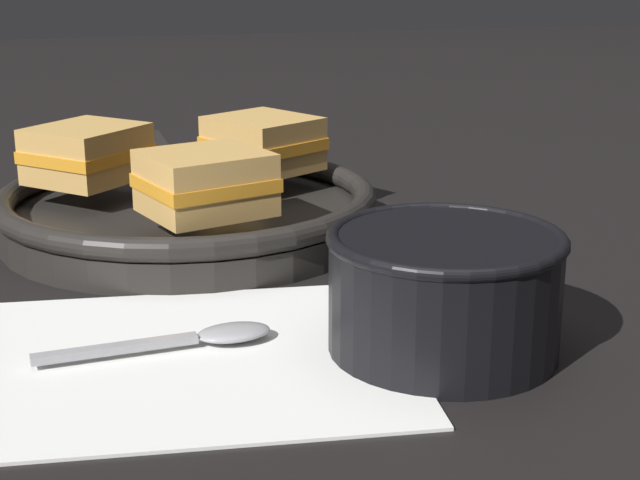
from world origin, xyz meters
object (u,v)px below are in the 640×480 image
at_px(spoon, 202,337).
at_px(skillet, 187,209).
at_px(sandwich_near_right, 87,153).
at_px(sandwich_near_left, 263,143).
at_px(sandwich_far_left, 205,183).
at_px(soup_bowl, 445,285).

xyz_separation_m(spoon, skillet, (0.02, 0.24, 0.01)).
bearing_deg(sandwich_near_right, spoon, -78.54).
xyz_separation_m(sandwich_near_left, sandwich_near_right, (-0.15, -0.01, 0.00)).
bearing_deg(sandwich_near_right, sandwich_near_left, 2.81).
height_order(sandwich_near_right, sandwich_far_left, same).
xyz_separation_m(skillet, sandwich_far_left, (0.00, -0.09, 0.04)).
xyz_separation_m(spoon, sandwich_near_right, (-0.06, 0.28, 0.06)).
xyz_separation_m(soup_bowl, skillet, (-0.12, 0.28, -0.02)).
bearing_deg(soup_bowl, skillet, 112.75).
relative_size(skillet, sandwich_far_left, 4.16).
height_order(spoon, sandwich_near_right, sandwich_near_right).
bearing_deg(spoon, soup_bowl, -21.52).
height_order(spoon, sandwich_far_left, sandwich_far_left).
xyz_separation_m(skillet, sandwich_near_right, (-0.08, 0.04, 0.04)).
bearing_deg(skillet, sandwich_far_left, -87.21).
distance_m(soup_bowl, sandwich_near_right, 0.38).
height_order(spoon, skillet, skillet).
bearing_deg(sandwich_far_left, sandwich_near_left, 62.81).
distance_m(spoon, sandwich_near_right, 0.29).
height_order(soup_bowl, spoon, soup_bowl).
relative_size(soup_bowl, sandwich_near_right, 1.20).
xyz_separation_m(spoon, sandwich_near_left, (0.09, 0.29, 0.06)).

